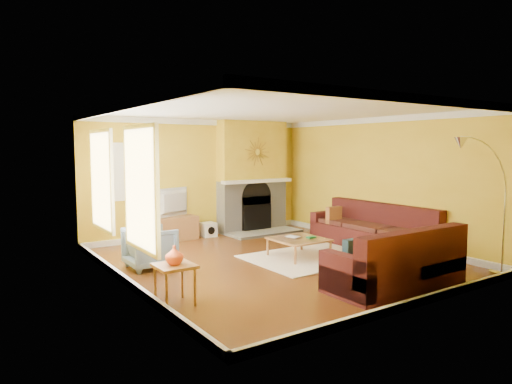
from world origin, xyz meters
TOP-DOWN VIEW (x-y plane):
  - floor at (0.00, 0.00)m, footprint 5.50×6.00m
  - ceiling at (0.00, 0.00)m, footprint 5.50×6.00m
  - wall_back at (0.00, 3.01)m, footprint 5.50×0.02m
  - wall_front at (0.00, -3.01)m, footprint 5.50×0.02m
  - wall_left at (-2.76, 0.00)m, footprint 0.02×6.00m
  - wall_right at (2.76, 0.00)m, footprint 0.02×6.00m
  - baseboard at (0.00, 0.00)m, footprint 5.50×6.00m
  - crown_molding at (0.00, 0.00)m, footprint 5.50×6.00m
  - window_left_near at (-2.72, 1.30)m, footprint 0.06×1.22m
  - window_left_far at (-2.72, -0.60)m, footprint 0.06×1.22m
  - window_back at (-1.90, 2.96)m, footprint 0.82×0.06m
  - wall_art at (-1.25, 2.97)m, footprint 0.34×0.04m
  - fireplace at (1.35, 2.80)m, footprint 1.80×0.40m
  - mantel at (1.35, 2.56)m, footprint 1.92×0.22m
  - hearth at (1.35, 2.25)m, footprint 1.80×0.70m
  - sunburst at (1.35, 2.57)m, footprint 0.70×0.04m
  - rug at (0.75, -0.20)m, footprint 2.40×1.80m
  - sectional_sofa at (1.10, -0.76)m, footprint 3.31×3.89m
  - coffee_table at (0.53, -0.03)m, footprint 0.93×0.93m
  - media_console at (-0.72, 2.77)m, footprint 0.96×0.43m
  - tv at (-0.72, 2.77)m, footprint 1.09×0.52m
  - subwoofer at (0.07, 2.72)m, footprint 0.33×0.33m
  - armchair at (-2.05, 0.82)m, footprint 0.77×0.75m
  - side_table at (-2.47, -1.15)m, footprint 0.49×0.49m
  - vase at (-2.47, -1.15)m, footprint 0.24×0.24m
  - book at (0.39, 0.06)m, footprint 0.24×0.28m
  - arc_lamp at (1.90, -2.80)m, footprint 1.39×0.36m

SIDE VIEW (x-z plane):
  - floor at x=0.00m, z-range -0.02..0.00m
  - rug at x=0.75m, z-range 0.00..0.02m
  - hearth at x=1.35m, z-range 0.00..0.06m
  - baseboard at x=0.00m, z-range 0.00..0.12m
  - subwoofer at x=0.07m, z-range 0.00..0.33m
  - coffee_table at x=0.53m, z-range 0.00..0.37m
  - media_console at x=-0.72m, z-range 0.00..0.53m
  - side_table at x=-2.47m, z-range 0.00..0.54m
  - armchair at x=-2.05m, z-range 0.00..0.70m
  - book at x=0.39m, z-range 0.37..0.39m
  - sectional_sofa at x=1.10m, z-range 0.00..0.90m
  - vase at x=-2.47m, z-range 0.54..0.79m
  - tv at x=-0.72m, z-range 0.53..1.16m
  - arc_lamp at x=1.90m, z-range 0.00..2.19m
  - mantel at x=1.35m, z-range 1.21..1.29m
  - wall_back at x=0.00m, z-range 0.00..2.70m
  - wall_front at x=0.00m, z-range 0.00..2.70m
  - wall_left at x=-2.76m, z-range 0.00..2.70m
  - wall_right at x=2.76m, z-range 0.00..2.70m
  - fireplace at x=1.35m, z-range 0.00..2.70m
  - window_left_near at x=-2.72m, z-range 0.64..2.36m
  - window_left_far at x=-2.72m, z-range 0.64..2.36m
  - window_back at x=-1.90m, z-range 0.94..2.16m
  - wall_art at x=-1.25m, z-range 1.03..2.17m
  - sunburst at x=1.35m, z-range 1.60..2.30m
  - crown_molding at x=0.00m, z-range 2.58..2.70m
  - ceiling at x=0.00m, z-range 2.70..2.72m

